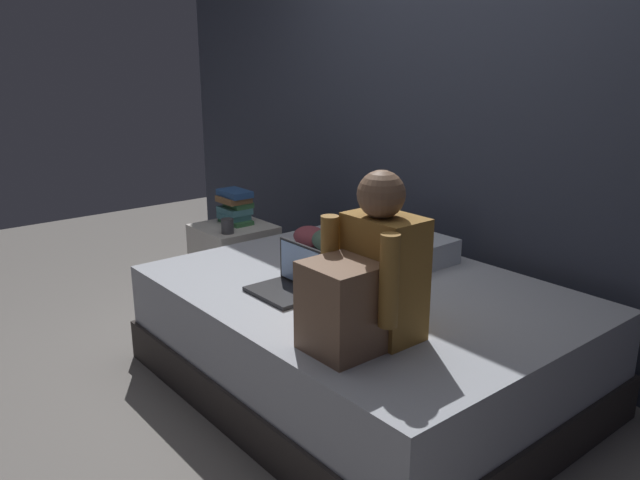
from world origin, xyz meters
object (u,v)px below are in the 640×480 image
(clothes_pile, at_px, (325,239))
(laptop, at_px, (290,281))
(person_sitting, at_px, (368,279))
(pillow, at_px, (398,246))
(nightstand, at_px, (235,265))
(bed, at_px, (362,337))
(book_stack, at_px, (235,206))
(mug, at_px, (227,226))

(clothes_pile, bearing_deg, laptop, -53.29)
(person_sitting, height_order, pillow, person_sitting)
(clothes_pile, bearing_deg, nightstand, -168.75)
(person_sitting, bearing_deg, bed, 137.97)
(person_sitting, bearing_deg, book_stack, 163.56)
(nightstand, bearing_deg, bed, -3.98)
(pillow, relative_size, mug, 6.22)
(laptop, distance_m, clothes_pile, 0.69)
(bed, relative_size, mug, 22.22)
(book_stack, distance_m, clothes_pile, 0.79)
(nightstand, distance_m, book_stack, 0.38)
(nightstand, distance_m, laptop, 1.25)
(nightstand, xyz_separation_m, laptop, (1.14, -0.40, 0.31))
(pillow, relative_size, clothes_pile, 1.51)
(bed, xyz_separation_m, clothes_pile, (-0.57, 0.24, 0.32))
(laptop, height_order, mug, laptop)
(person_sitting, distance_m, pillow, 1.07)
(mug, bearing_deg, book_stack, 136.59)
(person_sitting, bearing_deg, nightstand, 164.57)
(laptop, xyz_separation_m, book_stack, (-1.19, 0.45, 0.06))
(pillow, xyz_separation_m, clothes_pile, (-0.36, -0.21, -0.01))
(laptop, distance_m, pillow, 0.77)
(mug, bearing_deg, pillow, 26.44)
(person_sitting, relative_size, pillow, 1.17)
(clothes_pile, bearing_deg, mug, -156.22)
(book_stack, bearing_deg, clothes_pile, 7.28)
(clothes_pile, bearing_deg, book_stack, -172.72)
(book_stack, relative_size, mug, 2.57)
(book_stack, bearing_deg, person_sitting, -16.44)
(pillow, bearing_deg, mug, -153.56)
(nightstand, bearing_deg, person_sitting, -15.43)
(pillow, height_order, mug, pillow)
(bed, relative_size, nightstand, 3.81)
(person_sitting, relative_size, book_stack, 2.83)
(nightstand, relative_size, person_sitting, 0.80)
(bed, height_order, person_sitting, person_sitting)
(person_sitting, bearing_deg, laptop, 172.93)
(nightstand, bearing_deg, book_stack, 134.61)
(person_sitting, relative_size, laptop, 2.05)
(bed, height_order, laptop, laptop)
(bed, height_order, nightstand, nightstand)
(book_stack, bearing_deg, laptop, -20.78)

